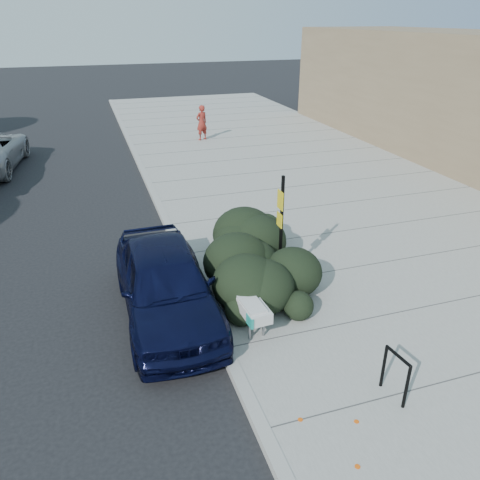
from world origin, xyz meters
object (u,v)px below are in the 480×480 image
object	(u,v)px
bench	(240,292)
bike_rack	(396,372)
pedestrian	(202,123)
sign_post	(281,224)
sedan_navy	(166,283)

from	to	relation	value
bench	bike_rack	distance (m)	3.38
bike_rack	pedestrian	bearing A→B (deg)	78.88
bench	bike_rack	world-z (taller)	bike_rack
sign_post	pedestrian	size ratio (longest dim) A/B	1.52
bike_rack	bench	bearing A→B (deg)	111.63
sign_post	sedan_navy	bearing A→B (deg)	-172.33
bike_rack	pedestrian	world-z (taller)	pedestrian
sedan_navy	pedestrian	size ratio (longest dim) A/B	2.71
sign_post	sedan_navy	xyz separation A→B (m)	(-2.66, -0.34, -0.83)
sedan_navy	pedestrian	bearing A→B (deg)	73.29
bike_rack	sedan_navy	world-z (taller)	sedan_navy
bench	pedestrian	distance (m)	15.26
bike_rack	pedestrian	distance (m)	18.00
bike_rack	sedan_navy	distance (m)	4.72
bench	pedestrian	world-z (taller)	pedestrian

